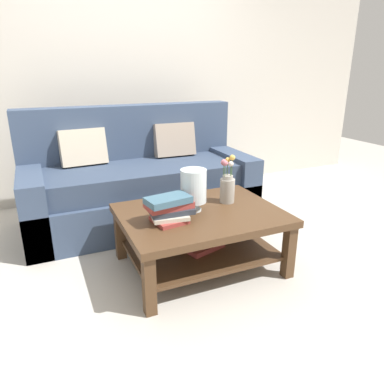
{
  "coord_description": "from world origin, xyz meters",
  "views": [
    {
      "loc": [
        -1.0,
        -2.37,
        1.4
      ],
      "look_at": [
        0.01,
        -0.11,
        0.54
      ],
      "focal_mm": 33.55,
      "sensor_mm": 36.0,
      "label": 1
    }
  ],
  "objects_px": {
    "couch": "(140,183)",
    "flower_pitcher": "(227,186)",
    "coffee_table": "(201,227)",
    "glass_hurricane_vase": "(194,187)",
    "book_stack_main": "(169,208)"
  },
  "relations": [
    {
      "from": "couch",
      "to": "flower_pitcher",
      "type": "height_order",
      "value": "couch"
    },
    {
      "from": "book_stack_main",
      "to": "glass_hurricane_vase",
      "type": "relative_size",
      "value": 1.08
    },
    {
      "from": "couch",
      "to": "flower_pitcher",
      "type": "bearing_deg",
      "value": -66.07
    },
    {
      "from": "couch",
      "to": "flower_pitcher",
      "type": "distance_m",
      "value": 1.04
    },
    {
      "from": "couch",
      "to": "coffee_table",
      "type": "height_order",
      "value": "couch"
    },
    {
      "from": "flower_pitcher",
      "to": "coffee_table",
      "type": "bearing_deg",
      "value": -159.63
    },
    {
      "from": "glass_hurricane_vase",
      "to": "flower_pitcher",
      "type": "relative_size",
      "value": 0.83
    },
    {
      "from": "couch",
      "to": "book_stack_main",
      "type": "xyz_separation_m",
      "value": [
        -0.1,
        -1.1,
        0.16
      ]
    },
    {
      "from": "book_stack_main",
      "to": "glass_hurricane_vase",
      "type": "distance_m",
      "value": 0.26
    },
    {
      "from": "glass_hurricane_vase",
      "to": "couch",
      "type": "bearing_deg",
      "value": 96.59
    },
    {
      "from": "couch",
      "to": "glass_hurricane_vase",
      "type": "height_order",
      "value": "couch"
    },
    {
      "from": "coffee_table",
      "to": "book_stack_main",
      "type": "bearing_deg",
      "value": -166.63
    },
    {
      "from": "couch",
      "to": "glass_hurricane_vase",
      "type": "xyz_separation_m",
      "value": [
        0.11,
        -0.99,
        0.25
      ]
    },
    {
      "from": "glass_hurricane_vase",
      "to": "flower_pitcher",
      "type": "distance_m",
      "value": 0.31
    },
    {
      "from": "coffee_table",
      "to": "book_stack_main",
      "type": "height_order",
      "value": "book_stack_main"
    }
  ]
}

